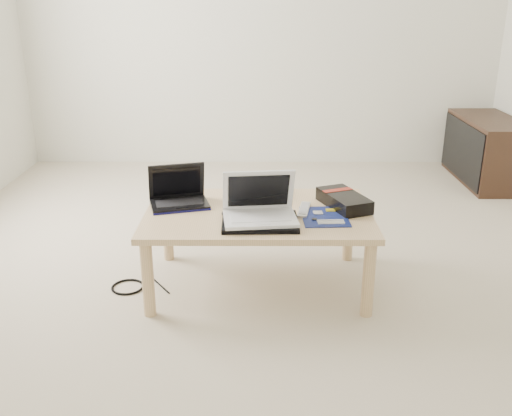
{
  "coord_description": "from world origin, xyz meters",
  "views": [
    {
      "loc": [
        -0.03,
        -2.92,
        1.38
      ],
      "look_at": [
        -0.04,
        -0.31,
        0.42
      ],
      "focal_mm": 40.0,
      "sensor_mm": 36.0,
      "label": 1
    }
  ],
  "objects_px": {
    "coffee_table": "(258,220)",
    "netbook": "(179,196)",
    "white_laptop": "(260,209)",
    "media_cabinet": "(487,150)",
    "gpu_box": "(344,200)"
  },
  "relations": [
    {
      "from": "media_cabinet",
      "to": "white_laptop",
      "type": "bearing_deg",
      "value": -133.29
    },
    {
      "from": "media_cabinet",
      "to": "white_laptop",
      "type": "xyz_separation_m",
      "value": [
        -1.8,
        -1.91,
        0.22
      ]
    },
    {
      "from": "netbook",
      "to": "gpu_box",
      "type": "relative_size",
      "value": 0.94
    },
    {
      "from": "coffee_table",
      "to": "gpu_box",
      "type": "relative_size",
      "value": 3.18
    },
    {
      "from": "coffee_table",
      "to": "media_cabinet",
      "type": "relative_size",
      "value": 1.22
    },
    {
      "from": "netbook",
      "to": "white_laptop",
      "type": "relative_size",
      "value": 0.92
    },
    {
      "from": "white_laptop",
      "to": "media_cabinet",
      "type": "bearing_deg",
      "value": 46.71
    },
    {
      "from": "coffee_table",
      "to": "media_cabinet",
      "type": "distance_m",
      "value": 2.52
    },
    {
      "from": "coffee_table",
      "to": "netbook",
      "type": "distance_m",
      "value": 0.42
    },
    {
      "from": "media_cabinet",
      "to": "white_laptop",
      "type": "distance_m",
      "value": 2.63
    },
    {
      "from": "coffee_table",
      "to": "media_cabinet",
      "type": "height_order",
      "value": "media_cabinet"
    },
    {
      "from": "coffee_table",
      "to": "netbook",
      "type": "xyz_separation_m",
      "value": [
        -0.4,
        0.1,
        0.09
      ]
    },
    {
      "from": "coffee_table",
      "to": "white_laptop",
      "type": "xyz_separation_m",
      "value": [
        0.01,
        -0.14,
        0.12
      ]
    },
    {
      "from": "netbook",
      "to": "gpu_box",
      "type": "bearing_deg",
      "value": -2.23
    },
    {
      "from": "netbook",
      "to": "white_laptop",
      "type": "bearing_deg",
      "value": -30.58
    }
  ]
}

